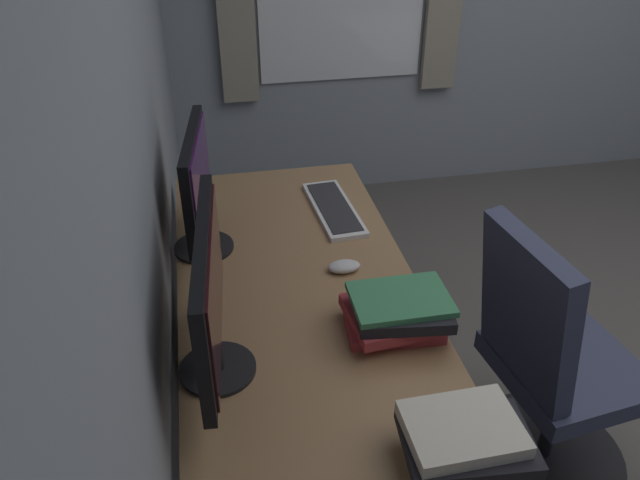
{
  "coord_description": "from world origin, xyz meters",
  "views": [
    {
      "loc": [
        -1.38,
        1.78,
        1.9
      ],
      "look_at": [
        0.06,
        1.49,
        0.95
      ],
      "focal_mm": 35.05,
      "sensor_mm": 36.0,
      "label": 1
    }
  ],
  "objects": [
    {
      "name": "desk",
      "position": [
        0.06,
        1.54,
        0.66
      ],
      "size": [
        1.81,
        0.74,
        0.73
      ],
      "color": "#936D47",
      "rests_on": "ground"
    },
    {
      "name": "monitor_primary",
      "position": [
        0.43,
        1.81,
        0.97
      ],
      "size": [
        0.48,
        0.2,
        0.42
      ],
      "color": "black",
      "rests_on": "desk"
    },
    {
      "name": "drawer_pedestal",
      "position": [
        0.1,
        1.56,
        0.35
      ],
      "size": [
        0.4,
        0.51,
        0.69
      ],
      "color": "#936D47",
      "rests_on": "ground"
    },
    {
      "name": "wall_back",
      "position": [
        0.0,
        1.98,
        1.3
      ],
      "size": [
        4.84,
        0.1,
        2.6
      ],
      "primitive_type": "cube",
      "color": "#8C939E",
      "rests_on": "ground"
    },
    {
      "name": "keyboard_main",
      "position": [
        0.59,
        1.33,
        0.74
      ],
      "size": [
        0.43,
        0.17,
        0.02
      ],
      "color": "silver",
      "rests_on": "desk"
    },
    {
      "name": "book_stack_near",
      "position": [
        -0.1,
        1.3,
        0.79
      ],
      "size": [
        0.26,
        0.29,
        0.12
      ],
      "color": "#B2383D",
      "rests_on": "desk"
    },
    {
      "name": "book_stack_far",
      "position": [
        -0.55,
        1.29,
        0.79
      ],
      "size": [
        0.23,
        0.3,
        0.12
      ],
      "color": "beige",
      "rests_on": "desk"
    },
    {
      "name": "monitor_secondary",
      "position": [
        -0.17,
        1.8,
        0.98
      ],
      "size": [
        0.58,
        0.2,
        0.43
      ],
      "color": "black",
      "rests_on": "desk"
    },
    {
      "name": "office_chair",
      "position": [
        -0.1,
        0.78,
        0.46
      ],
      "size": [
        0.56,
        0.58,
        0.97
      ],
      "color": "#383D56",
      "rests_on": "ground"
    },
    {
      "name": "mouse_main",
      "position": [
        0.21,
        1.38,
        0.75
      ],
      "size": [
        0.06,
        0.1,
        0.03
      ],
      "primitive_type": "ellipsoid",
      "color": "silver",
      "rests_on": "desk"
    }
  ]
}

